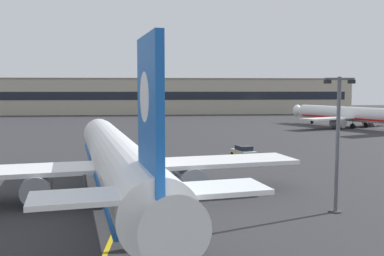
% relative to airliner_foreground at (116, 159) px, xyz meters
% --- Properties ---
extents(ground_plane, '(400.00, 400.00, 0.00)m').
position_rel_airliner_foreground_xyz_m(ground_plane, '(2.01, -8.69, -3.37)').
color(ground_plane, '#2D2D30').
extents(taxiway_centreline, '(9.22, 179.79, 0.01)m').
position_rel_airliner_foreground_xyz_m(taxiway_centreline, '(2.01, 21.31, -3.37)').
color(taxiway_centreline, yellow).
rests_on(taxiway_centreline, ground).
extents(airliner_foreground, '(32.33, 41.27, 11.65)m').
position_rel_airliner_foreground_xyz_m(airliner_foreground, '(0.00, 0.00, 0.00)').
color(airliner_foreground, white).
rests_on(airliner_foreground, ground).
extents(airliner_background, '(27.75, 34.77, 10.43)m').
position_rel_airliner_foreground_xyz_m(airliner_background, '(49.64, 61.82, -0.35)').
color(airliner_background, white).
rests_on(airliner_background, ground).
extents(apron_lamp_post, '(2.24, 0.90, 10.01)m').
position_rel_airliner_foreground_xyz_m(apron_lamp_post, '(16.55, -5.19, 1.92)').
color(apron_lamp_post, '#515156').
rests_on(apron_lamp_post, ground).
extents(service_car_third, '(2.91, 4.53, 1.79)m').
position_rel_airliner_foreground_xyz_m(service_car_third, '(14.91, 20.32, -2.60)').
color(service_car_third, '#B7B7BC').
rests_on(service_car_third, ground).
extents(safety_cone_by_nose_gear, '(0.44, 0.44, 0.55)m').
position_rel_airliner_foreground_xyz_m(safety_cone_by_nose_gear, '(1.26, 17.32, -3.11)').
color(safety_cone_by_nose_gear, orange).
rests_on(safety_cone_by_nose_gear, ground).
extents(terminal_building, '(133.28, 12.40, 12.67)m').
position_rel_airliner_foreground_xyz_m(terminal_building, '(7.66, 121.43, 2.98)').
color(terminal_building, '#B2A893').
rests_on(terminal_building, ground).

